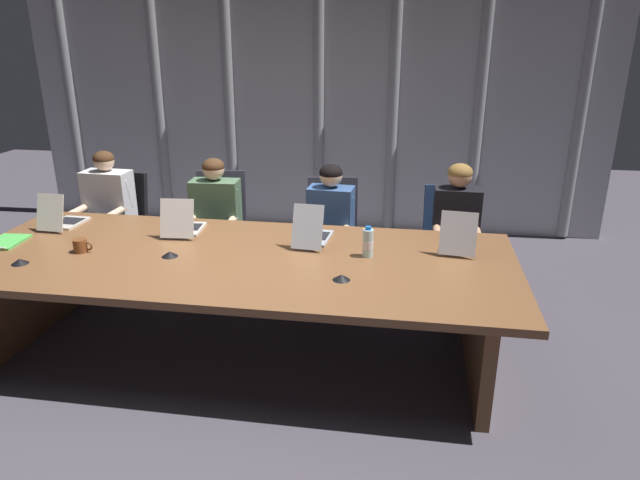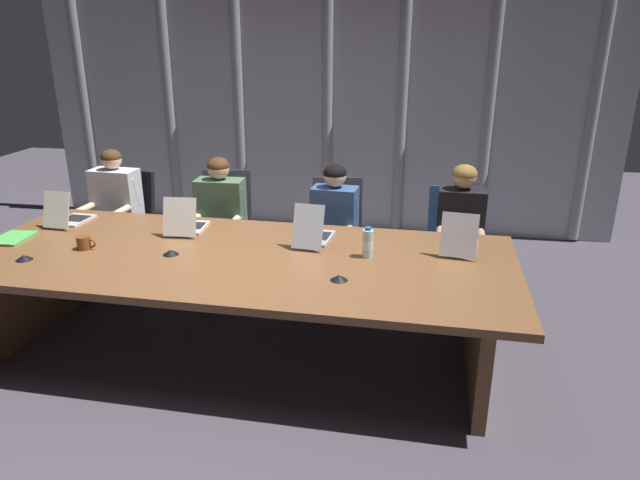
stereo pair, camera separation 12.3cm
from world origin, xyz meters
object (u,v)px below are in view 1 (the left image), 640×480
(person_left_mid, at_px, (214,218))
(coffee_mug_near, at_px, (81,246))
(office_chair_left_mid, at_px, (221,243))
(office_chair_left_end, at_px, (119,239))
(conference_mic_left_side, at_px, (170,254))
(laptop_left_mid, at_px, (183,225))
(laptop_right_mid, at_px, (458,241))
(office_chair_center, at_px, (332,250))
(spiral_notepad, at_px, (6,242))
(person_center, at_px, (328,225))
(conference_mic_middle, at_px, (20,261))
(water_bottle_primary, at_px, (368,243))
(laptop_left_end, at_px, (62,219))
(person_left_end, at_px, (105,211))
(office_chair_right_mid, at_px, (449,258))
(conference_mic_right_side, at_px, (341,277))
(laptop_center, at_px, (313,234))
(person_right_mid, at_px, (456,229))

(person_left_mid, height_order, coffee_mug_near, person_left_mid)
(coffee_mug_near, bearing_deg, office_chair_left_mid, 65.91)
(office_chair_left_end, bearing_deg, conference_mic_left_side, 49.64)
(laptop_left_mid, bearing_deg, laptop_right_mid, -96.07)
(office_chair_center, xyz_separation_m, spiral_notepad, (-2.19, -1.17, 0.38))
(office_chair_center, bearing_deg, office_chair_left_end, -98.37)
(person_center, bearing_deg, conference_mic_left_side, -36.77)
(person_left_mid, xyz_separation_m, conference_mic_middle, (-0.84, -1.35, 0.09))
(office_chair_left_mid, relative_size, water_bottle_primary, 4.68)
(laptop_left_mid, xyz_separation_m, person_left_mid, (0.02, 0.60, -0.13))
(laptop_left_end, xyz_separation_m, office_chair_center, (2.00, 0.77, -0.43))
(laptop_left_mid, distance_m, office_chair_left_end, 1.30)
(office_chair_center, relative_size, person_center, 0.85)
(office_chair_center, height_order, person_left_end, person_left_end)
(laptop_left_mid, relative_size, laptop_right_mid, 0.98)
(office_chair_right_mid, xyz_separation_m, conference_mic_right_side, (-0.74, -1.43, 0.40))
(person_left_mid, height_order, person_center, person_left_mid)
(office_chair_left_mid, bearing_deg, coffee_mug_near, -33.78)
(office_chair_center, relative_size, person_left_end, 0.82)
(office_chair_left_end, xyz_separation_m, office_chair_center, (1.98, 0.00, 0.01))
(water_bottle_primary, height_order, spiral_notepad, water_bottle_primary)
(coffee_mug_near, bearing_deg, spiral_notepad, 173.14)
(laptop_right_mid, bearing_deg, coffee_mug_near, 106.07)
(person_left_mid, height_order, conference_mic_middle, person_left_mid)
(office_chair_right_mid, height_order, conference_mic_right_side, office_chair_right_mid)
(office_chair_center, distance_m, conference_mic_middle, 2.41)
(office_chair_right_mid, height_order, coffee_mug_near, office_chair_right_mid)
(person_left_end, bearing_deg, laptop_left_end, 1.77)
(water_bottle_primary, bearing_deg, person_left_mid, 148.06)
(conference_mic_middle, bearing_deg, person_left_end, 96.41)
(water_bottle_primary, distance_m, coffee_mug_near, 1.95)
(office_chair_left_end, distance_m, office_chair_left_mid, 0.98)
(laptop_left_end, relative_size, coffee_mug_near, 2.82)
(laptop_center, distance_m, person_left_mid, 1.17)
(office_chair_left_mid, distance_m, person_left_end, 1.05)
(person_left_end, bearing_deg, spiral_notepad, -9.02)
(office_chair_right_mid, xyz_separation_m, person_left_mid, (-2.00, -0.16, 0.30))
(person_left_end, distance_m, person_left_mid, 0.99)
(person_right_mid, bearing_deg, office_chair_left_end, -92.18)
(coffee_mug_near, bearing_deg, conference_mic_left_side, 1.49)
(office_chair_left_end, xyz_separation_m, conference_mic_middle, (0.14, -1.50, 0.40))
(person_left_mid, relative_size, coffee_mug_near, 8.42)
(laptop_left_mid, bearing_deg, person_right_mid, -78.75)
(office_chair_right_mid, xyz_separation_m, person_center, (-1.01, -0.16, 0.29))
(laptop_right_mid, distance_m, person_left_end, 3.04)
(conference_mic_right_side, bearing_deg, laptop_center, 114.50)
(office_chair_left_mid, distance_m, coffee_mug_near, 1.43)
(office_chair_center, height_order, office_chair_right_mid, office_chair_center)
(coffee_mug_near, bearing_deg, person_center, 34.92)
(laptop_center, relative_size, person_right_mid, 0.38)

